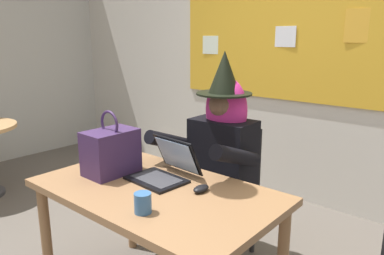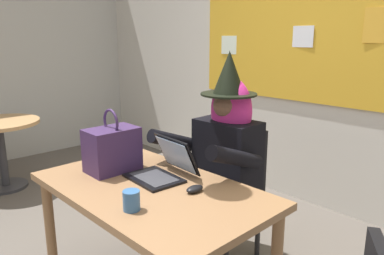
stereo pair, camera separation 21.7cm
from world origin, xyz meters
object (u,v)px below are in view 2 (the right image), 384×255
(chair_at_desk, at_px, (232,184))
(person_costumed, at_px, (221,149))
(handbag, at_px, (112,149))
(laptop, at_px, (163,169))
(coffee_mug, at_px, (131,200))
(desk_main, at_px, (151,202))
(computer_mouse, at_px, (195,189))
(side_table_round, at_px, (0,139))

(chair_at_desk, height_order, person_costumed, person_costumed)
(person_costumed, distance_m, handbag, 0.71)
(laptop, bearing_deg, handbag, -149.00)
(coffee_mug, bearing_deg, desk_main, 125.72)
(chair_at_desk, distance_m, laptop, 0.67)
(desk_main, height_order, computer_mouse, computer_mouse)
(chair_at_desk, relative_size, person_costumed, 0.64)
(desk_main, bearing_deg, side_table_round, -178.13)
(chair_at_desk, bearing_deg, side_table_round, -72.24)
(chair_at_desk, xyz_separation_m, person_costumed, (0.00, -0.12, 0.28))
(handbag, bearing_deg, side_table_round, -178.24)
(chair_at_desk, xyz_separation_m, computer_mouse, (0.28, -0.62, 0.24))
(laptop, distance_m, computer_mouse, 0.28)
(computer_mouse, distance_m, coffee_mug, 0.36)
(person_costumed, relative_size, side_table_round, 1.85)
(chair_at_desk, relative_size, handbag, 2.42)
(handbag, relative_size, side_table_round, 0.49)
(desk_main, height_order, laptop, laptop)
(desk_main, relative_size, coffee_mug, 14.01)
(chair_at_desk, xyz_separation_m, handbag, (-0.29, -0.76, 0.35))
(computer_mouse, distance_m, side_table_round, 2.66)
(desk_main, height_order, coffee_mug, coffee_mug)
(desk_main, distance_m, handbag, 0.42)
(chair_at_desk, relative_size, laptop, 2.65)
(chair_at_desk, bearing_deg, coffee_mug, 11.86)
(desk_main, relative_size, side_table_round, 1.72)
(desk_main, height_order, side_table_round, desk_main)
(handbag, xyz_separation_m, coffee_mug, (0.52, -0.22, -0.09))
(desk_main, height_order, chair_at_desk, chair_at_desk)
(handbag, xyz_separation_m, side_table_round, (-2.07, -0.06, -0.34))
(laptop, relative_size, coffee_mug, 3.63)
(chair_at_desk, bearing_deg, laptop, -1.52)
(laptop, xyz_separation_m, handbag, (-0.29, -0.15, 0.08))
(computer_mouse, xyz_separation_m, coffee_mug, (-0.05, -0.36, 0.03))
(person_costumed, height_order, side_table_round, person_costumed)
(laptop, xyz_separation_m, computer_mouse, (0.28, -0.01, -0.03))
(chair_at_desk, bearing_deg, handbag, -22.27)
(chair_at_desk, height_order, laptop, laptop)
(laptop, bearing_deg, coffee_mug, -54.43)
(computer_mouse, xyz_separation_m, side_table_round, (-2.64, -0.20, -0.23))
(coffee_mug, relative_size, side_table_round, 0.12)
(coffee_mug, bearing_deg, handbag, 157.44)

